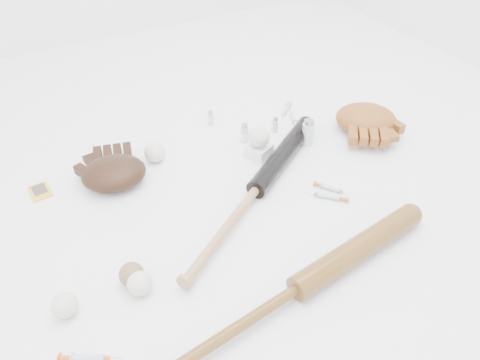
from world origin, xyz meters
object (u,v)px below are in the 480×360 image
bat_dark (257,189)px  pedestal (259,151)px  bat_wood (298,288)px  glove_dark (114,173)px

bat_dark → pedestal: (0.12, 0.19, -0.01)m
bat_wood → pedestal: size_ratio=12.26×
bat_dark → glove_dark: bearing=109.8°
bat_wood → glove_dark: bearing=104.4°
glove_dark → pedestal: bearing=4.1°
bat_dark → pedestal: bat_dark is taller
bat_wood → pedestal: (0.24, 0.58, -0.01)m
bat_dark → bat_wood: size_ratio=0.94×
bat_dark → bat_wood: 0.41m
bat_dark → pedestal: size_ratio=11.59×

